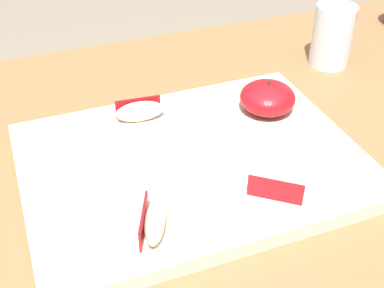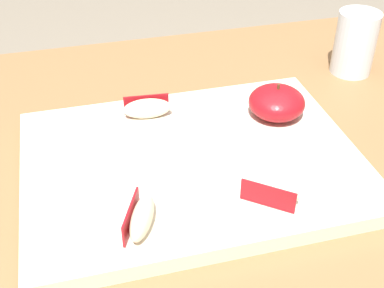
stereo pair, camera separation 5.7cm
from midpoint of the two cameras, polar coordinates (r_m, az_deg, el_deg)
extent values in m
cube|color=brown|center=(0.69, 4.23, -3.20)|extent=(1.50, 0.85, 0.03)
cube|color=beige|center=(0.66, -2.49, -2.21)|extent=(0.42, 0.32, 0.02)
ellipsoid|color=maroon|center=(0.73, 6.16, 5.06)|extent=(0.08, 0.08, 0.04)
cylinder|color=#4C3319|center=(0.72, 6.28, 6.67)|extent=(0.00, 0.00, 0.01)
ellipsoid|color=beige|center=(0.55, -7.13, -8.57)|extent=(0.05, 0.07, 0.03)
cube|color=maroon|center=(0.55, -8.39, -8.51)|extent=(0.03, 0.06, 0.03)
ellipsoid|color=beige|center=(0.59, 6.71, -4.46)|extent=(0.07, 0.06, 0.03)
cube|color=maroon|center=(0.58, 6.46, -5.21)|extent=(0.05, 0.04, 0.03)
ellipsoid|color=beige|center=(0.72, -8.10, 3.53)|extent=(0.07, 0.03, 0.03)
cube|color=maroon|center=(0.73, -8.26, 4.02)|extent=(0.06, 0.01, 0.03)
cylinder|color=silver|center=(0.91, 13.56, 11.56)|extent=(0.07, 0.07, 0.10)
camera|label=1|loc=(0.03, -92.57, -1.89)|focal=48.09mm
camera|label=2|loc=(0.03, 87.43, 1.89)|focal=48.09mm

